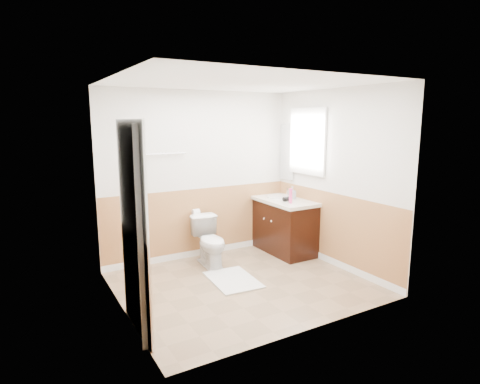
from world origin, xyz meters
TOP-DOWN VIEW (x-y plane):
  - floor at (0.00, 0.00)m, footprint 3.00×3.00m
  - ceiling at (0.00, 0.00)m, footprint 3.00×3.00m
  - wall_back at (0.00, 1.30)m, footprint 3.00×0.00m
  - wall_front at (0.00, -1.30)m, footprint 3.00×0.00m
  - wall_left at (-1.50, 0.00)m, footprint 0.00×3.00m
  - wall_right at (1.50, 0.00)m, footprint 0.00×3.00m
  - wainscot_back at (0.00, 1.29)m, footprint 3.00×0.00m
  - wainscot_front at (0.00, -1.29)m, footprint 3.00×0.00m
  - wainscot_left at (-1.49, 0.00)m, footprint 0.00×2.60m
  - wainscot_right at (1.49, 0.00)m, footprint 0.00×2.60m
  - toilet at (-0.06, 0.83)m, footprint 0.44×0.71m
  - bath_mat at (-0.06, 0.16)m, footprint 0.61×0.84m
  - vanity_cabinet at (1.21, 0.80)m, footprint 0.55×1.10m
  - vanity_knob_left at (0.91, 0.70)m, footprint 0.03×0.03m
  - vanity_knob_right at (0.91, 0.90)m, footprint 0.03×0.03m
  - countertop at (1.20, 0.80)m, footprint 0.60×1.15m
  - sink_basin at (1.21, 0.95)m, footprint 0.36×0.36m
  - faucet at (1.39, 0.95)m, footprint 0.02×0.02m
  - lotion_bottle at (1.11, 0.50)m, footprint 0.05×0.05m
  - soap_dispenser at (1.33, 0.75)m, footprint 0.10×0.10m
  - hair_dryer_body at (1.16, 0.65)m, footprint 0.14×0.07m
  - hair_dryer_handle at (1.13, 0.68)m, footprint 0.03×0.03m
  - mirror_panel at (1.48, 1.10)m, footprint 0.02×0.35m
  - window_frame at (1.47, 0.59)m, footprint 0.04×0.80m
  - window_glass at (1.49, 0.59)m, footprint 0.01×0.70m
  - door at (-1.40, -0.45)m, footprint 0.29×0.78m
  - door_frame at (-1.48, -0.45)m, footprint 0.02×0.92m
  - door_knob at (-1.34, -0.12)m, footprint 0.06×0.06m
  - towel_bar at (-0.55, 1.25)m, footprint 0.62×0.02m
  - tp_holder_bar at (-0.10, 1.23)m, footprint 0.14×0.02m
  - tp_roll at (-0.10, 1.23)m, footprint 0.10×0.11m
  - tp_sheet at (-0.10, 1.23)m, footprint 0.10×0.01m

SIDE VIEW (x-z plane):
  - floor at x=0.00m, z-range 0.00..0.00m
  - bath_mat at x=-0.06m, z-range 0.00..0.02m
  - toilet at x=-0.06m, z-range 0.00..0.70m
  - vanity_cabinet at x=1.21m, z-range 0.00..0.80m
  - wainscot_back at x=0.00m, z-range -1.00..2.00m
  - wainscot_front at x=0.00m, z-range -1.00..2.00m
  - wainscot_left at x=-1.49m, z-range -0.80..1.80m
  - wainscot_right at x=1.49m, z-range -0.80..1.80m
  - vanity_knob_left at x=0.91m, z-range 0.53..0.57m
  - vanity_knob_right at x=0.91m, z-range 0.53..0.57m
  - tp_sheet at x=-0.10m, z-range 0.51..0.67m
  - tp_holder_bar at x=-0.10m, z-range 0.69..0.71m
  - tp_roll at x=-0.10m, z-range 0.64..0.76m
  - countertop at x=1.20m, z-range 0.80..0.85m
  - hair_dryer_handle at x=1.13m, z-range 0.82..0.89m
  - sink_basin at x=1.21m, z-range 0.85..0.87m
  - hair_dryer_body at x=1.16m, z-range 0.85..0.92m
  - faucet at x=1.39m, z-range 0.85..0.99m
  - soap_dispenser at x=1.33m, z-range 0.85..1.05m
  - door_knob at x=-1.34m, z-range 0.92..0.98m
  - lotion_bottle at x=1.11m, z-range 0.85..1.07m
  - door at x=-1.40m, z-range 0.00..2.04m
  - door_frame at x=-1.48m, z-range -0.02..2.08m
  - wall_back at x=0.00m, z-range -0.25..2.75m
  - wall_front at x=0.00m, z-range -0.25..2.75m
  - wall_left at x=-1.50m, z-range -0.25..2.75m
  - wall_right at x=1.50m, z-range -0.25..2.75m
  - mirror_panel at x=1.48m, z-range 1.10..2.00m
  - towel_bar at x=-0.55m, z-range 1.59..1.61m
  - window_frame at x=1.47m, z-range 1.25..2.25m
  - window_glass at x=1.49m, z-range 1.30..2.20m
  - ceiling at x=0.00m, z-range 2.50..2.50m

